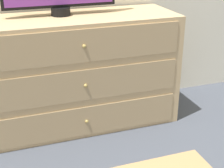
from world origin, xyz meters
TOP-DOWN VIEW (x-y plane):
  - ground_plane at (0.00, 0.00)m, footprint 12.00×12.00m
  - dresser at (-0.00, -0.28)m, footprint 1.40×0.51m

SIDE VIEW (x-z plane):
  - ground_plane at x=0.00m, z-range 0.00..0.00m
  - dresser at x=0.00m, z-range 0.00..0.79m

